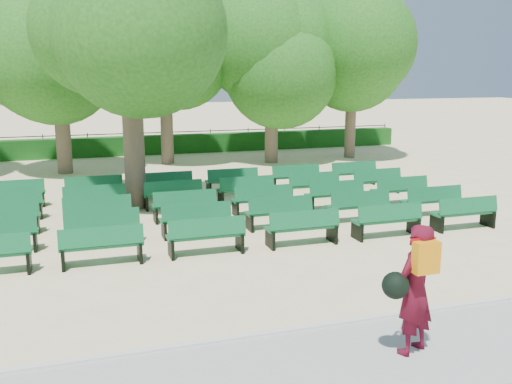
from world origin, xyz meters
TOP-DOWN VIEW (x-y plane):
  - ground at (0.00, 0.00)m, footprint 120.00×120.00m
  - paving at (0.00, -7.40)m, footprint 30.00×2.20m
  - curb at (0.00, -6.25)m, footprint 30.00×0.12m
  - hedge at (0.00, 14.00)m, footprint 26.00×0.70m
  - fence at (0.00, 14.40)m, footprint 26.00×0.10m
  - tree_line at (0.00, 10.00)m, footprint 21.80×6.80m
  - bench_array at (0.15, 1.01)m, footprint 1.72×0.62m
  - tree_among at (-1.98, 2.96)m, footprint 4.61×4.61m
  - person at (0.70, -7.40)m, footprint 0.94×0.69m

SIDE VIEW (x-z plane):
  - ground at x=0.00m, z-range 0.00..0.00m
  - fence at x=0.00m, z-range -0.51..0.51m
  - tree_line at x=0.00m, z-range -3.52..3.52m
  - paving at x=0.00m, z-range 0.00..0.06m
  - curb at x=0.00m, z-range 0.00..0.10m
  - bench_array at x=0.15m, z-range -0.45..0.62m
  - hedge at x=0.00m, z-range 0.00..0.90m
  - person at x=0.70m, z-range 0.09..1.95m
  - tree_among at x=-1.98m, z-range 1.18..7.77m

